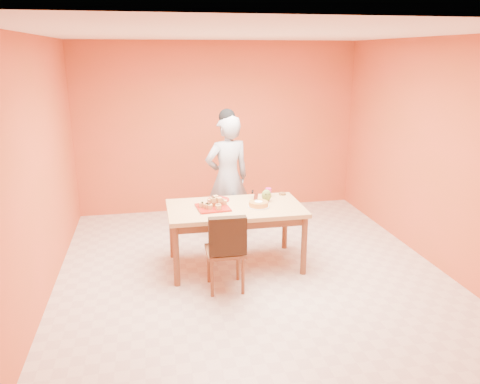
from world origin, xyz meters
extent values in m
plane|color=beige|center=(0.00, 0.00, 0.00)|extent=(5.00, 5.00, 0.00)
plane|color=white|center=(0.00, 0.00, 2.70)|extent=(5.00, 5.00, 0.00)
plane|color=#D44F31|center=(0.00, 2.50, 1.35)|extent=(4.50, 0.00, 4.50)
plane|color=#D44F31|center=(-2.25, 0.00, 1.35)|extent=(0.00, 5.00, 5.00)
plane|color=#D44F31|center=(2.25, 0.00, 1.35)|extent=(0.00, 5.00, 5.00)
cube|color=tan|center=(-0.15, 0.26, 0.73)|extent=(1.60, 0.90, 0.05)
cube|color=brown|center=(-0.15, 0.26, 0.66)|extent=(1.48, 0.78, 0.10)
cylinder|color=brown|center=(-0.89, -0.13, 0.35)|extent=(0.07, 0.07, 0.71)
cylinder|color=brown|center=(-0.89, 0.65, 0.35)|extent=(0.07, 0.07, 0.71)
cylinder|color=brown|center=(0.59, -0.13, 0.35)|extent=(0.07, 0.07, 0.71)
cylinder|color=brown|center=(0.59, 0.65, 0.35)|extent=(0.07, 0.07, 0.71)
imported|color=gray|center=(-0.09, 1.17, 0.87)|extent=(0.71, 0.55, 1.73)
cube|color=#9B160E|center=(-0.42, 0.24, 0.77)|extent=(0.40, 0.40, 0.02)
cylinder|color=#9B160E|center=(-0.31, 0.54, 0.77)|extent=(0.29, 0.29, 0.02)
cylinder|color=white|center=(0.12, 0.19, 0.77)|extent=(0.31, 0.31, 0.01)
cylinder|color=gold|center=(0.12, 0.19, 0.80)|extent=(0.30, 0.30, 0.05)
cube|color=silver|center=(0.13, 0.37, 0.83)|extent=(0.12, 0.26, 0.01)
ellipsoid|color=olive|center=(0.26, 0.38, 0.84)|extent=(0.15, 0.13, 0.15)
cylinder|color=#B61B76|center=(0.34, 0.57, 0.81)|extent=(0.09, 0.09, 0.11)
cylinder|color=#39210F|center=(0.53, 0.61, 0.77)|extent=(0.10, 0.10, 0.03)
camera|label=1|loc=(-1.12, -4.92, 2.51)|focal=35.00mm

